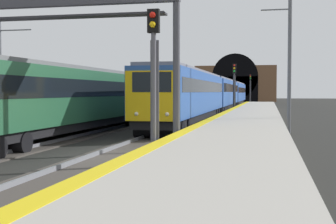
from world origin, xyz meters
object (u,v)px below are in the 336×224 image
(railway_signal_mid, at_px, (234,84))
(catenary_mast_near, at_px, (1,74))
(overhead_signal_gantry, at_px, (73,33))
(railway_signal_far, at_px, (250,86))
(train_adjacent_platform, at_px, (131,95))
(railway_signal_near, at_px, (154,75))
(catenary_mast_far, at_px, (289,65))
(train_main_approaching, at_px, (220,93))

(railway_signal_mid, bearing_deg, catenary_mast_near, -30.99)
(railway_signal_mid, height_order, overhead_signal_gantry, overhead_signal_gantry)
(railway_signal_mid, distance_m, railway_signal_far, 43.48)
(railway_signal_mid, bearing_deg, train_adjacent_platform, -24.14)
(catenary_mast_near, bearing_deg, railway_signal_near, -133.66)
(railway_signal_mid, bearing_deg, overhead_signal_gantry, -7.89)
(overhead_signal_gantry, distance_m, catenary_mast_near, 13.00)
(railway_signal_near, bearing_deg, catenary_mast_far, 160.59)
(railway_signal_mid, bearing_deg, railway_signal_far, -180.00)
(railway_signal_near, xyz_separation_m, catenary_mast_near, (12.89, 13.51, 0.65))
(railway_signal_near, height_order, overhead_signal_gantry, overhead_signal_gantry)
(railway_signal_far, bearing_deg, catenary_mast_near, -11.57)
(catenary_mast_far, bearing_deg, railway_signal_near, 160.59)
(train_adjacent_platform, distance_m, railway_signal_mid, 16.81)
(train_main_approaching, distance_m, railway_signal_far, 39.77)
(overhead_signal_gantry, relative_size, catenary_mast_near, 1.29)
(catenary_mast_far, bearing_deg, catenary_mast_near, 91.84)
(catenary_mast_far, bearing_deg, overhead_signal_gantry, 136.91)
(railway_signal_far, xyz_separation_m, catenary_mast_near, (-65.96, 13.51, 0.10))
(railway_signal_mid, relative_size, catenary_mast_far, 0.69)
(train_main_approaching, relative_size, overhead_signal_gantry, 7.05)
(railway_signal_near, height_order, catenary_mast_near, catenary_mast_near)
(overhead_signal_gantry, relative_size, catenary_mast_far, 1.16)
(railway_signal_near, bearing_deg, train_main_approaching, -177.18)
(train_adjacent_platform, xyz_separation_m, overhead_signal_gantry, (-16.37, -2.47, 2.72))
(train_main_approaching, bearing_deg, catenary_mast_near, -23.94)
(railway_signal_near, height_order, railway_signal_mid, railway_signal_mid)
(railway_signal_far, bearing_deg, train_adjacent_platform, -6.65)
(train_main_approaching, xyz_separation_m, railway_signal_mid, (-3.77, -1.93, 1.02))
(railway_signal_mid, xyz_separation_m, railway_signal_far, (43.48, -0.00, 0.25))
(railway_signal_near, relative_size, railway_signal_mid, 0.93)
(railway_signal_mid, xyz_separation_m, catenary_mast_near, (-22.49, 13.51, 0.35))
(train_main_approaching, xyz_separation_m, overhead_signal_gantry, (-35.44, 2.47, 2.64))
(catenary_mast_near, bearing_deg, train_main_approaching, -23.80)
(train_adjacent_platform, xyz_separation_m, railway_signal_far, (58.78, -6.86, 1.36))
(train_main_approaching, height_order, train_adjacent_platform, train_adjacent_platform)
(train_main_approaching, relative_size, train_adjacent_platform, 1.53)
(railway_signal_mid, distance_m, catenary_mast_far, 22.42)
(railway_signal_mid, relative_size, catenary_mast_near, 0.77)
(train_main_approaching, relative_size, railway_signal_near, 12.64)
(train_main_approaching, xyz_separation_m, railway_signal_near, (-39.14, -1.93, 0.72))
(train_main_approaching, xyz_separation_m, catenary_mast_far, (-25.67, -6.67, 1.74))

